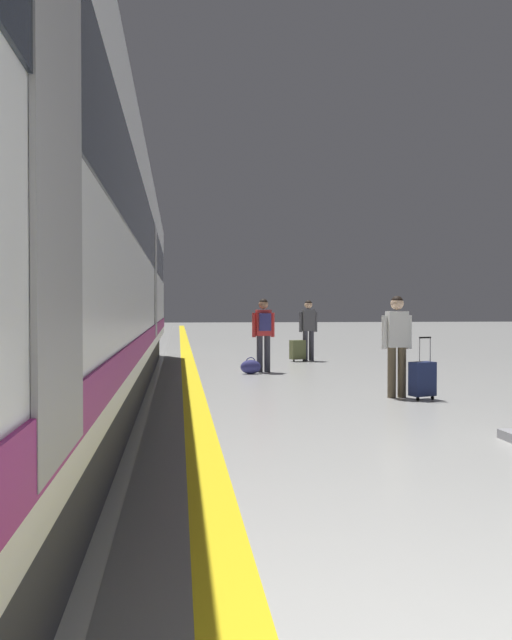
{
  "coord_description": "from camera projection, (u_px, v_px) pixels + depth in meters",
  "views": [
    {
      "loc": [
        -1.36,
        -0.31,
        1.44
      ],
      "look_at": [
        -0.45,
        7.45,
        1.28
      ],
      "focal_mm": 37.21,
      "sensor_mm": 36.0,
      "label": 1
    }
  ],
  "objects": [
    {
      "name": "safety_line_strip",
      "position": [
        194.0,
        399.0,
        10.3
      ],
      "size": [
        0.36,
        80.0,
        0.01
      ],
      "primitive_type": "cube",
      "color": "yellow",
      "rests_on": "ground"
    },
    {
      "name": "tactile_edge_band",
      "position": [
        173.0,
        399.0,
        10.26
      ],
      "size": [
        0.63,
        80.0,
        0.01
      ],
      "primitive_type": "cube",
      "color": "slate",
      "rests_on": "ground"
    },
    {
      "name": "passenger_near",
      "position": [
        397.0,
        339.0,
        10.46
      ],
      "size": [
        0.5,
        0.22,
        1.61
      ],
      "color": "brown",
      "rests_on": "ground"
    },
    {
      "name": "suitcase_near",
      "position": [
        422.0,
        379.0,
        10.25
      ],
      "size": [
        0.43,
        0.34,
        0.98
      ],
      "color": "#19234C",
      "rests_on": "ground"
    },
    {
      "name": "passenger_mid",
      "position": [
        308.0,
        326.0,
        17.57
      ],
      "size": [
        0.5,
        0.23,
        1.61
      ],
      "color": "#383842",
      "rests_on": "ground"
    },
    {
      "name": "suitcase_mid",
      "position": [
        297.0,
        350.0,
        17.39
      ],
      "size": [
        0.43,
        0.33,
        0.56
      ],
      "color": "#596038",
      "rests_on": "ground"
    },
    {
      "name": "passenger_far",
      "position": [
        264.0,
        329.0,
        14.52
      ],
      "size": [
        0.5,
        0.33,
        1.62
      ],
      "color": "#383842",
      "rests_on": "ground"
    },
    {
      "name": "duffel_bag_far",
      "position": [
        251.0,
        367.0,
        14.17
      ],
      "size": [
        0.44,
        0.26,
        0.36
      ],
      "color": "navy",
      "rests_on": "ground"
    }
  ]
}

